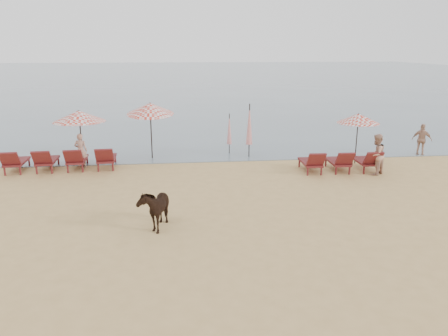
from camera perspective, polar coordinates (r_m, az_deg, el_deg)
The scene contains 13 objects.
ground at distance 10.86m, azimuth 2.95°, elevation -12.69°, with size 120.00×120.00×0.00m, color tan.
sea at distance 89.60m, azimuth -5.35°, elevation 12.13°, with size 160.00×140.00×0.06m, color #51606B.
lounger_cluster_left at distance 19.96m, azimuth -20.51°, elevation 1.07°, with size 4.59×2.14×0.71m.
lounger_cluster_right at distance 19.13m, azimuth 14.87°, elevation 0.89°, with size 3.15×1.90×0.69m.
umbrella_open_left_a at distance 19.88m, azimuth -18.40°, elevation 6.44°, with size 2.22×2.22×2.53m.
umbrella_open_left_b at distance 20.66m, azimuth -9.63°, elevation 7.67°, with size 2.17×2.21×2.77m.
umbrella_open_right at distance 20.49m, azimuth 17.14°, elevation 6.20°, with size 1.88×1.88×2.29m.
umbrella_closed_left at distance 20.86m, azimuth 3.33°, elevation 5.68°, with size 0.31×0.31×2.58m.
umbrella_closed_right at distance 21.59m, azimuth 0.70°, elevation 5.09°, with size 0.24×0.24×2.01m.
cow at distance 12.95m, azimuth -9.00°, elevation -5.03°, with size 0.68×1.49×1.26m, color black.
beachgoer_left at distance 20.17m, azimuth -18.19°, elevation 2.19°, with size 0.55×0.36×1.51m, color tan.
beachgoer_right_a at distance 19.09m, azimuth 19.26°, elevation 1.68°, with size 0.83×0.65×1.71m, color tan.
beachgoer_right_b at distance 23.39m, azimuth 24.43°, elevation 3.38°, with size 0.92×0.38×1.56m, color tan.
Camera 1 is at (-1.58, -9.44, 5.12)m, focal length 35.00 mm.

